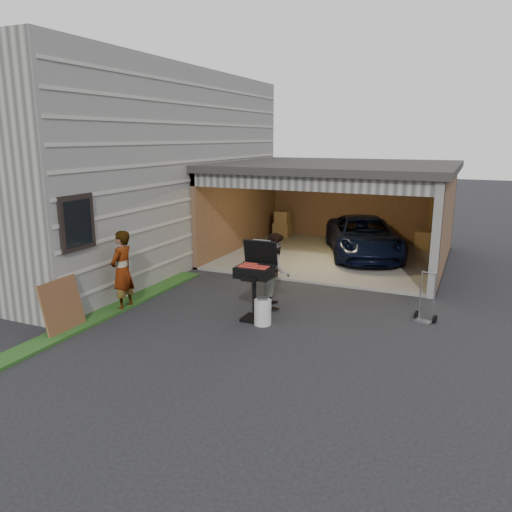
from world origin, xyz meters
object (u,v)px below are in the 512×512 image
(minivan, at_px, (363,238))
(man, at_px, (275,270))
(propane_tank, at_px, (263,312))
(hand_truck, at_px, (425,312))
(plywood_panel, at_px, (62,306))
(woman, at_px, (122,271))
(bbq_grill, at_px, (255,274))

(minivan, xyz_separation_m, man, (-0.78, -5.35, 0.22))
(man, xyz_separation_m, propane_tank, (0.19, -1.15, -0.56))
(hand_truck, bearing_deg, plywood_panel, -132.18)
(minivan, distance_m, woman, 7.82)
(woman, distance_m, man, 3.29)
(woman, xyz_separation_m, plywood_panel, (-0.24, -1.50, -0.35))
(propane_tank, height_order, plywood_panel, plywood_panel)
(man, relative_size, propane_tank, 3.18)
(propane_tank, height_order, hand_truck, hand_truck)
(minivan, relative_size, plywood_panel, 4.14)
(minivan, distance_m, propane_tank, 6.54)
(bbq_grill, distance_m, plywood_panel, 3.75)
(plywood_panel, distance_m, hand_truck, 7.13)
(plywood_panel, bearing_deg, man, 44.14)
(bbq_grill, distance_m, propane_tank, 0.77)
(minivan, height_order, man, man)
(woman, bearing_deg, bbq_grill, 98.61)
(bbq_grill, bearing_deg, man, 85.81)
(minivan, xyz_separation_m, bbq_grill, (-0.84, -6.29, 0.36))
(bbq_grill, relative_size, plywood_panel, 1.54)
(propane_tank, bearing_deg, woman, -172.73)
(man, distance_m, propane_tank, 1.29)
(man, bearing_deg, plywood_panel, 112.80)
(bbq_grill, height_order, propane_tank, bbq_grill)
(plywood_panel, relative_size, hand_truck, 1.00)
(woman, relative_size, propane_tank, 3.36)
(propane_tank, distance_m, hand_truck, 3.29)
(woman, bearing_deg, man, 114.58)
(hand_truck, bearing_deg, man, -154.39)
(woman, bearing_deg, hand_truck, 103.90)
(plywood_panel, height_order, hand_truck, hand_truck)
(minivan, xyz_separation_m, hand_truck, (2.35, -5.02, -0.40))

